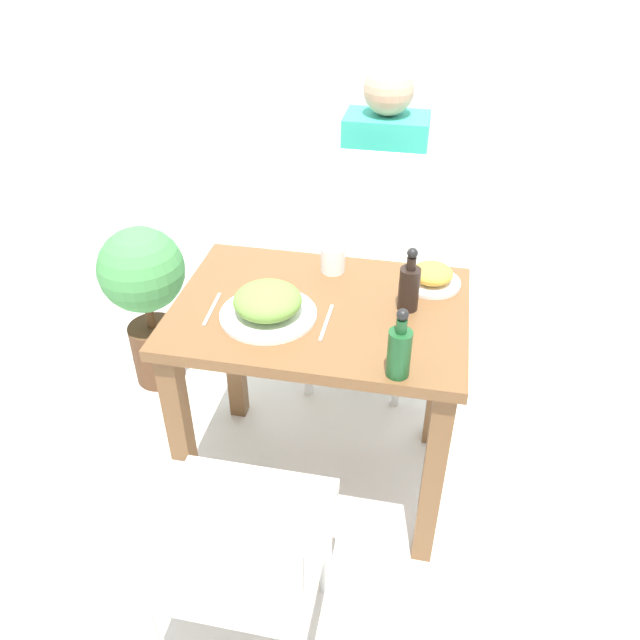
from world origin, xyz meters
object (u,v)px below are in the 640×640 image
(chair_far, at_px, (365,258))
(side_plate, at_px, (432,276))
(chair_near, at_px, (227,549))
(food_plate, at_px, (268,304))
(sauce_bottle, at_px, (399,350))
(condiment_bottle, at_px, (409,286))
(person_figure, at_px, (382,204))
(potted_plant_left, at_px, (145,290))
(drink_cup, at_px, (334,259))

(chair_far, bearing_deg, side_plate, -61.55)
(chair_near, relative_size, food_plate, 3.27)
(side_plate, relative_size, sauce_bottle, 0.91)
(chair_near, bearing_deg, condiment_bottle, -114.07)
(person_figure, bearing_deg, potted_plant_left, -141.91)
(food_plate, relative_size, condiment_bottle, 1.40)
(chair_far, distance_m, condiment_bottle, 0.73)
(potted_plant_left, relative_size, person_figure, 0.60)
(chair_near, bearing_deg, person_figure, -94.68)
(chair_near, distance_m, person_figure, 1.75)
(sauce_bottle, bearing_deg, side_plate, 82.20)
(chair_near, bearing_deg, side_plate, -113.87)
(sauce_bottle, bearing_deg, person_figure, 98.03)
(chair_near, height_order, food_plate, chair_near)
(condiment_bottle, distance_m, potted_plant_left, 1.14)
(sauce_bottle, bearing_deg, drink_cup, 117.86)
(condiment_bottle, height_order, person_figure, person_figure)
(food_plate, relative_size, drink_cup, 3.33)
(food_plate, bearing_deg, person_figure, 79.91)
(chair_far, height_order, side_plate, chair_far)
(chair_far, bearing_deg, chair_near, -95.16)
(side_plate, bearing_deg, drink_cup, 176.38)
(drink_cup, distance_m, person_figure, 0.87)
(food_plate, height_order, condiment_bottle, condiment_bottle)
(person_figure, bearing_deg, chair_far, -92.93)
(food_plate, distance_m, person_figure, 1.16)
(person_figure, bearing_deg, sauce_bottle, -81.97)
(chair_near, xyz_separation_m, side_plate, (0.39, 0.88, 0.24))
(condiment_bottle, bearing_deg, potted_plant_left, 161.09)
(food_plate, bearing_deg, sauce_bottle, -25.16)
(side_plate, bearing_deg, chair_near, -113.87)
(chair_near, relative_size, drink_cup, 10.89)
(chair_near, bearing_deg, chair_far, -95.16)
(chair_near, height_order, condiment_bottle, condiment_bottle)
(drink_cup, relative_size, sauce_bottle, 0.42)
(side_plate, xyz_separation_m, condiment_bottle, (-0.06, -0.15, 0.05))
(chair_far, distance_m, food_plate, 0.82)
(drink_cup, xyz_separation_m, potted_plant_left, (-0.78, 0.19, -0.33))
(drink_cup, relative_size, condiment_bottle, 0.42)
(condiment_bottle, bearing_deg, person_figure, 100.36)
(drink_cup, distance_m, condiment_bottle, 0.30)
(chair_near, bearing_deg, sauce_bottle, -127.18)
(chair_near, relative_size, person_figure, 0.78)
(food_plate, distance_m, condiment_bottle, 0.40)
(chair_near, relative_size, condiment_bottle, 4.59)
(chair_far, relative_size, drink_cup, 10.89)
(side_plate, relative_size, potted_plant_left, 0.26)
(chair_far, height_order, condiment_bottle, condiment_bottle)
(condiment_bottle, bearing_deg, drink_cup, 146.15)
(chair_far, relative_size, sauce_bottle, 4.59)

